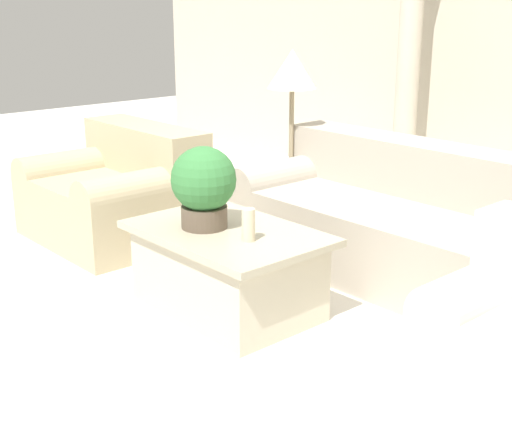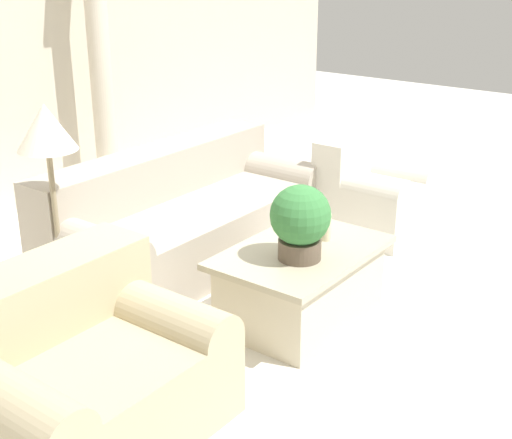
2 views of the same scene
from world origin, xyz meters
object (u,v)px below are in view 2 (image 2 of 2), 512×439
(coffee_table, at_px, (301,284))
(floor_lamp, at_px, (47,137))
(sofa_long, at_px, (184,217))
(loveseat, at_px, (78,369))
(potted_plant, at_px, (300,220))
(armchair, at_px, (371,191))

(coffee_table, relative_size, floor_lamp, 0.81)
(sofa_long, distance_m, loveseat, 2.09)
(loveseat, bearing_deg, coffee_table, -8.59)
(sofa_long, height_order, coffee_table, sofa_long)
(loveseat, relative_size, potted_plant, 2.62)
(coffee_table, height_order, armchair, armchair)
(loveseat, relative_size, coffee_table, 1.08)
(potted_plant, distance_m, armchair, 1.84)
(loveseat, bearing_deg, potted_plant, -11.78)
(potted_plant, relative_size, armchair, 0.58)
(floor_lamp, xyz_separation_m, armchair, (2.45, -0.91, -0.82))
(sofa_long, xyz_separation_m, coffee_table, (-0.27, -1.23, -0.08))
(loveseat, distance_m, armchair, 3.19)
(potted_plant, bearing_deg, floor_lamp, 117.36)
(floor_lamp, relative_size, armchair, 1.74)
(loveseat, relative_size, floor_lamp, 0.88)
(potted_plant, xyz_separation_m, floor_lamp, (-0.70, 1.36, 0.43))
(armchair, bearing_deg, sofa_long, 147.98)
(potted_plant, xyz_separation_m, armchair, (1.74, 0.45, -0.39))
(loveseat, xyz_separation_m, floor_lamp, (0.74, 1.06, 0.82))
(floor_lamp, bearing_deg, loveseat, -124.93)
(potted_plant, distance_m, floor_lamp, 1.59)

